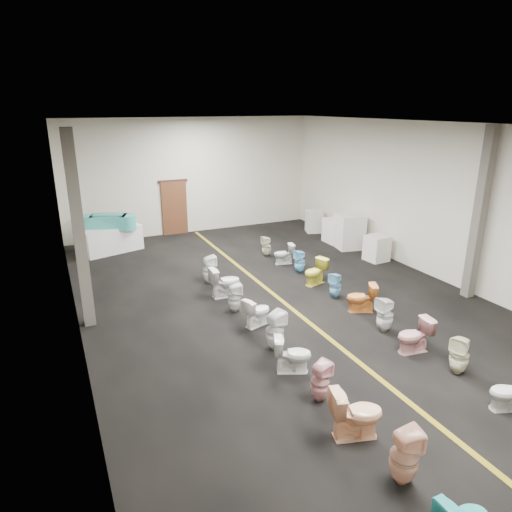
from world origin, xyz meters
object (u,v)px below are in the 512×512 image
at_px(appliance_crate_b, 349,231).
at_px(toilet_left_7, 235,298).
at_px(toilet_right_5, 361,298).
at_px(toilet_right_6, 335,285).
at_px(toilet_left_1, 404,456).
at_px(toilet_right_10, 267,246).
at_px(toilet_right_2, 459,355).
at_px(toilet_left_6, 257,312).
at_px(toilet_left_8, 225,282).
at_px(bathtub, 109,222).
at_px(appliance_crate_a, 377,248).
at_px(toilet_right_7, 315,272).
at_px(toilet_left_4, 293,355).
at_px(appliance_crate_c, 336,230).
at_px(toilet_right_9, 284,254).
at_px(toilet_left_5, 275,331).
at_px(toilet_right_4, 385,315).
at_px(toilet_left_3, 320,382).
at_px(toilet_right_1, 509,392).
at_px(toilet_left_2, 356,413).
at_px(toilet_right_3, 414,336).
at_px(toilet_right_8, 300,261).
at_px(appliance_crate_d, 314,221).
at_px(toilet_left_9, 209,269).

height_order(appliance_crate_b, toilet_left_7, appliance_crate_b).
height_order(toilet_right_5, toilet_right_6, toilet_right_5).
relative_size(toilet_left_1, toilet_right_10, 1.23).
bearing_deg(toilet_right_2, appliance_crate_b, 135.25).
distance_m(toilet_left_6, toilet_left_8, 1.91).
relative_size(bathtub, appliance_crate_a, 2.11).
xyz_separation_m(toilet_left_8, toilet_right_7, (2.68, -0.26, -0.04)).
distance_m(toilet_left_4, toilet_right_5, 3.31).
relative_size(appliance_crate_c, toilet_left_7, 1.22).
height_order(toilet_left_4, toilet_right_5, toilet_right_5).
height_order(toilet_right_9, toilet_right_10, toilet_right_10).
distance_m(toilet_left_5, toilet_right_4, 2.66).
distance_m(appliance_crate_b, toilet_right_5, 5.44).
xyz_separation_m(toilet_left_3, toilet_right_9, (2.82, 6.67, -0.04)).
distance_m(toilet_left_5, toilet_left_6, 1.16).
bearing_deg(toilet_right_1, toilet_left_4, -112.45).
relative_size(toilet_left_2, toilet_left_5, 0.97).
bearing_deg(toilet_right_3, appliance_crate_c, 164.25).
relative_size(toilet_left_7, toilet_right_4, 0.90).
bearing_deg(toilet_left_1, toilet_left_7, 10.42).
xyz_separation_m(appliance_crate_b, toilet_left_2, (-5.78, -8.26, -0.20)).
distance_m(toilet_right_5, toilet_right_8, 3.08).
distance_m(toilet_left_8, toilet_right_7, 2.69).
bearing_deg(toilet_right_3, toilet_right_8, -175.52).
bearing_deg(toilet_right_9, bathtub, -117.45).
xyz_separation_m(toilet_left_4, toilet_left_8, (0.12, 3.97, 0.05)).
distance_m(toilet_left_5, toilet_left_8, 3.06).
height_order(toilet_left_1, toilet_right_9, toilet_left_1).
relative_size(toilet_left_8, toilet_right_3, 1.11).
height_order(appliance_crate_c, toilet_right_9, appliance_crate_c).
relative_size(toilet_left_1, toilet_right_2, 1.08).
xyz_separation_m(bathtub, toilet_left_8, (2.22, -5.43, -0.65)).
bearing_deg(appliance_crate_b, toilet_right_5, -122.34).
xyz_separation_m(appliance_crate_c, toilet_right_8, (-2.90, -2.32, -0.09)).
relative_size(appliance_crate_d, toilet_right_7, 1.17).
xyz_separation_m(appliance_crate_c, toilet_left_5, (-5.70, -6.15, -0.02)).
bearing_deg(toilet_left_9, toilet_right_4, -149.43).
bearing_deg(toilet_left_7, toilet_right_3, -136.54).
relative_size(toilet_right_8, toilet_right_9, 1.09).
height_order(toilet_left_5, toilet_right_3, toilet_left_5).
relative_size(appliance_crate_d, toilet_right_3, 1.17).
xyz_separation_m(appliance_crate_d, toilet_right_3, (-3.12, -9.06, -0.06)).
height_order(toilet_left_2, toilet_right_7, toilet_left_2).
height_order(bathtub, toilet_left_7, bathtub).
relative_size(bathtub, toilet_left_2, 2.13).
distance_m(appliance_crate_a, toilet_left_6, 6.17).
bearing_deg(bathtub, toilet_right_5, -36.79).
bearing_deg(toilet_right_7, toilet_left_5, -61.06).
bearing_deg(toilet_right_7, toilet_right_9, 162.64).
xyz_separation_m(appliance_crate_d, toilet_right_8, (-2.90, -3.91, -0.08)).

